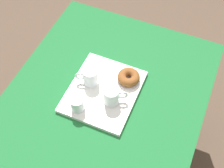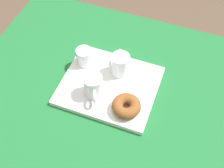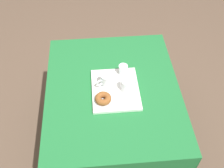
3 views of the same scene
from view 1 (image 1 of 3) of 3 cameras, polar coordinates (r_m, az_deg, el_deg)
The scene contains 8 objects.
ground_plane at distance 2.18m, azimuth -0.94°, elevation -13.08°, with size 6.00×6.00×0.00m, color brown.
dining_table at distance 1.59m, azimuth -1.26°, elevation -4.36°, with size 1.15×0.96×0.76m.
serving_tray at distance 1.50m, azimuth -1.63°, elevation -1.41°, with size 0.39×0.33×0.02m, color white.
tea_mug_left at distance 1.42m, azimuth -0.06°, elevation -2.35°, with size 0.08×0.11×0.10m.
tea_mug_right at distance 1.49m, azimuth -4.13°, elevation 1.33°, with size 0.08×0.11×0.10m.
water_glass_near at distance 1.42m, azimuth -6.59°, elevation -3.83°, with size 0.07×0.07×0.08m.
donut_plate_left at distance 1.53m, azimuth 3.12°, elevation 0.75°, with size 0.12×0.12×0.01m, color silver.
sugar_donut_left at distance 1.51m, azimuth 3.16°, elevation 1.31°, with size 0.11×0.11×0.04m, color brown.
Camera 1 is at (0.72, 0.34, 2.03)m, focal length 48.42 mm.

